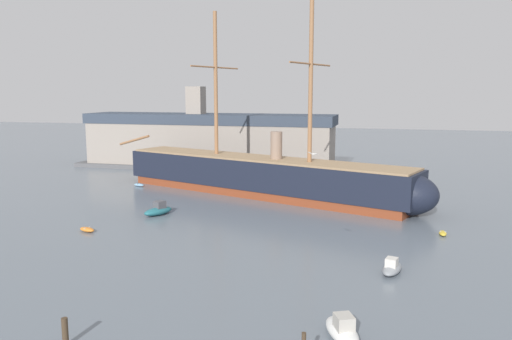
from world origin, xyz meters
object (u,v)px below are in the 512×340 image
Objects in this scene: mooring_piling_left_pair at (65,332)px; motorboat_alongside_bow at (158,210)px; motorboat_foreground_right at (342,330)px; dinghy_mid_left at (87,229)px; dinghy_far_left at (139,185)px; motorboat_mid_right at (392,268)px; dinghy_distant_centre at (319,181)px; seagull_in_flight at (314,154)px; dockside_warehouse_left at (208,141)px; tall_ship at (260,176)px; dinghy_alongside_stern at (443,233)px.

motorboat_alongside_bow is at bearing 106.38° from mooring_piling_left_pair.
motorboat_alongside_bow is at bearing 134.14° from motorboat_foreground_right.
dinghy_mid_left is 27.20m from dinghy_far_left.
dinghy_distant_centre is (-12.12, 41.60, -0.17)m from motorboat_mid_right.
seagull_in_flight reaches higher than motorboat_mid_right.
mooring_piling_left_pair is at bearing -73.62° from motorboat_alongside_bow.
motorboat_foreground_right reaches higher than dinghy_distant_centre.
dinghy_mid_left is at bearing -85.79° from dockside_warehouse_left.
mooring_piling_left_pair is (0.05, -47.23, -2.06)m from tall_ship.
motorboat_mid_right is at bearing -37.12° from dinghy_far_left.
dockside_warehouse_left is (-17.09, 70.72, 4.62)m from mooring_piling_left_pair.
seagull_in_flight is at bearing -43.17° from motorboat_alongside_bow.
dinghy_alongside_stern is 26.32m from seagull_in_flight.
dockside_warehouse_left reaches higher than dinghy_far_left.
dinghy_mid_left is 31.68m from seagull_in_flight.
motorboat_alongside_bow is (-9.28, -15.47, -2.35)m from tall_ship.
mooring_piling_left_pair reaches higher than motorboat_alongside_bow.
motorboat_foreground_right reaches higher than dinghy_alongside_stern.
motorboat_alongside_bow is at bearing -55.10° from dinghy_far_left.
tall_ship reaches higher than dockside_warehouse_left.
motorboat_mid_right is 14.35m from seagull_in_flight.
mooring_piling_left_pair reaches higher than dinghy_far_left.
mooring_piling_left_pair reaches higher than motorboat_mid_right.
mooring_piling_left_pair reaches higher than dinghy_mid_left.
tall_ship is 40.20m from seagull_in_flight.
motorboat_mid_right is at bearing -111.68° from dinghy_alongside_stern.
seagull_in_flight is (-5.76, -7.79, 10.59)m from motorboat_mid_right.
dinghy_far_left is 30.41m from dinghy_distant_centre.
dockside_warehouse_left reaches higher than dinghy_distant_centre.
seagull_in_flight is (-2.75, 4.94, 10.50)m from motorboat_foreground_right.
dinghy_distant_centre is at bearing 121.82° from dinghy_alongside_stern.
dinghy_far_left is (-7.61, 26.12, -0.01)m from dinghy_mid_left.
dinghy_distant_centre is at bearing 60.78° from dinghy_mid_left.
dinghy_far_left is 1.18× the size of mooring_piling_left_pair.
motorboat_mid_right is 26.45m from mooring_piling_left_pair.
mooring_piling_left_pair is 1.77× the size of seagull_in_flight.
dinghy_alongside_stern is 48.93m from dinghy_far_left.
tall_ship reaches higher than motorboat_alongside_bow.
dinghy_distant_centre reaches higher than dinghy_far_left.
tall_ship is 47.27m from mooring_piling_left_pair.
mooring_piling_left_pair is at bearing -96.88° from dinghy_distant_centre.
motorboat_foreground_right is at bearing 18.11° from mooring_piling_left_pair.
dinghy_far_left reaches higher than dinghy_alongside_stern.
dockside_warehouse_left reaches higher than motorboat_mid_right.
dinghy_mid_left is at bearing 120.96° from mooring_piling_left_pair.
motorboat_foreground_right is 1.90× the size of dinghy_mid_left.
tall_ship is 1.00× the size of dockside_warehouse_left.
motorboat_foreground_right is 55.09m from dinghy_distant_centre.
dinghy_mid_left is at bearing 149.99° from motorboat_foreground_right.
dinghy_alongside_stern is (38.21, 8.94, -0.03)m from dinghy_mid_left.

